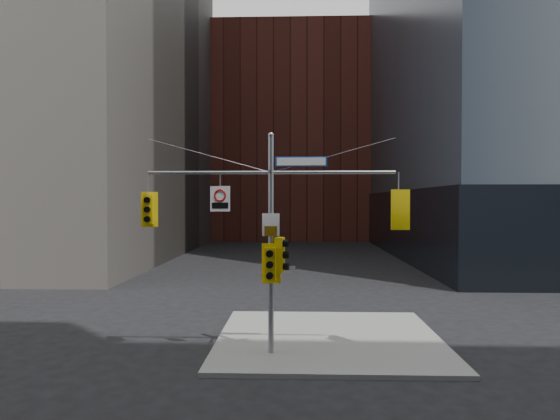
# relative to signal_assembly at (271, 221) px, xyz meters

# --- Properties ---
(ground) EXTENTS (160.00, 160.00, 0.00)m
(ground) POSITION_rel_signal_assembly_xyz_m (0.00, -1.99, -4.42)
(ground) COLOR black
(ground) RESTS_ON ground
(sidewalk_corner) EXTENTS (8.00, 8.00, 0.15)m
(sidewalk_corner) POSITION_rel_signal_assembly_xyz_m (2.00, 2.01, -4.34)
(sidewalk_corner) COLOR gray
(sidewalk_corner) RESTS_ON ground
(brick_midrise) EXTENTS (26.00, 20.00, 28.00)m
(brick_midrise) POSITION_rel_signal_assembly_xyz_m (0.00, 56.01, 9.58)
(brick_midrise) COLOR brown
(brick_midrise) RESTS_ON ground
(signal_assembly) EXTENTS (8.00, 0.80, 7.30)m
(signal_assembly) POSITION_rel_signal_assembly_xyz_m (0.00, 0.00, 0.00)
(signal_assembly) COLOR #92959A
(signal_assembly) RESTS_ON ground
(traffic_light_west_arm) EXTENTS (0.55, 0.45, 1.16)m
(traffic_light_west_arm) POSITION_rel_signal_assembly_xyz_m (-4.01, 0.01, 0.38)
(traffic_light_west_arm) COLOR yellow
(traffic_light_west_arm) RESTS_ON ground
(traffic_light_east_arm) EXTENTS (0.61, 0.53, 1.29)m
(traffic_light_east_arm) POSITION_rel_signal_assembly_xyz_m (4.10, 0.00, 0.38)
(traffic_light_east_arm) COLOR yellow
(traffic_light_east_arm) RESTS_ON ground
(traffic_light_pole_side) EXTENTS (0.49, 0.42, 1.13)m
(traffic_light_pole_side) POSITION_rel_signal_assembly_xyz_m (0.33, -0.00, -1.08)
(traffic_light_pole_side) COLOR yellow
(traffic_light_pole_side) RESTS_ON ground
(traffic_light_pole_front) EXTENTS (0.62, 0.51, 1.29)m
(traffic_light_pole_front) POSITION_rel_signal_assembly_xyz_m (0.00, -0.27, -1.35)
(traffic_light_pole_front) COLOR yellow
(traffic_light_pole_front) RESTS_ON ground
(street_sign_blade) EXTENTS (1.67, 0.09, 0.32)m
(street_sign_blade) POSITION_rel_signal_assembly_xyz_m (0.97, 0.00, 1.93)
(street_sign_blade) COLOR #113B9F
(street_sign_blade) RESTS_ON ground
(regulatory_sign_arm) EXTENTS (0.66, 0.14, 0.82)m
(regulatory_sign_arm) POSITION_rel_signal_assembly_xyz_m (-1.65, -0.02, 0.76)
(regulatory_sign_arm) COLOR silver
(regulatory_sign_arm) RESTS_ON ground
(regulatory_sign_pole) EXTENTS (0.56, 0.07, 0.73)m
(regulatory_sign_pole) POSITION_rel_signal_assembly_xyz_m (0.00, -0.11, -0.12)
(regulatory_sign_pole) COLOR silver
(regulatory_sign_pole) RESTS_ON ground
(street_blade_ew) EXTENTS (0.67, 0.11, 0.13)m
(street_blade_ew) POSITION_rel_signal_assembly_xyz_m (0.45, 0.01, -1.51)
(street_blade_ew) COLOR silver
(street_blade_ew) RESTS_ON ground
(street_blade_ns) EXTENTS (0.06, 0.66, 0.13)m
(street_blade_ns) POSITION_rel_signal_assembly_xyz_m (0.00, 0.46, -1.71)
(street_blade_ns) COLOR #145926
(street_blade_ns) RESTS_ON ground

